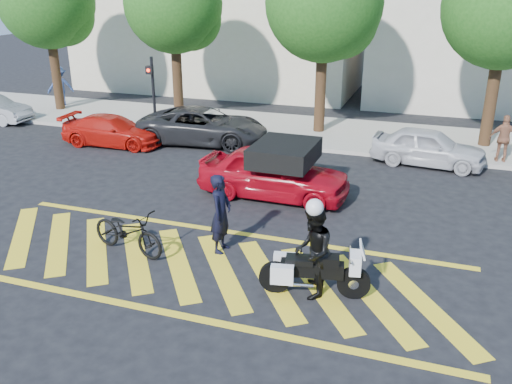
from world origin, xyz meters
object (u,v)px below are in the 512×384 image
(parked_mid_left, at_px, (203,126))
(parked_mid_right, at_px, (428,147))
(red_convertible, at_px, (274,173))
(parked_left, at_px, (113,131))
(police_motorcycle, at_px, (313,271))
(officer_moto, at_px, (313,252))
(officer_bike, at_px, (221,214))
(bicycle, at_px, (128,231))

(parked_mid_left, relative_size, parked_mid_right, 1.31)
(red_convertible, height_order, parked_left, red_convertible)
(police_motorcycle, xyz_separation_m, red_convertible, (-2.34, 4.93, 0.22))
(officer_moto, relative_size, parked_mid_right, 0.51)
(red_convertible, distance_m, parked_mid_left, 6.31)
(parked_left, relative_size, parked_mid_right, 1.04)
(officer_bike, distance_m, officer_moto, 2.77)
(police_motorcycle, height_order, parked_left, parked_left)
(officer_moto, bearing_deg, parked_mid_right, 158.28)
(police_motorcycle, distance_m, red_convertible, 5.46)
(parked_left, xyz_separation_m, parked_mid_left, (3.25, 1.40, 0.12))
(officer_bike, distance_m, red_convertible, 3.73)
(officer_bike, height_order, officer_moto, officer_moto)
(officer_moto, height_order, red_convertible, officer_moto)
(red_convertible, xyz_separation_m, parked_mid_left, (-4.34, 4.59, -0.06))
(officer_bike, xyz_separation_m, bicycle, (-2.06, -0.79, -0.42))
(officer_bike, xyz_separation_m, red_convertible, (0.17, 3.72, -0.20))
(officer_moto, height_order, parked_mid_left, officer_moto)
(bicycle, xyz_separation_m, officer_moto, (4.55, -0.41, 0.43))
(officer_bike, bearing_deg, parked_mid_left, 26.65)
(officer_moto, bearing_deg, red_convertible, -165.29)
(bicycle, distance_m, police_motorcycle, 4.59)
(police_motorcycle, bearing_deg, parked_left, 130.17)
(bicycle, height_order, parked_mid_right, parked_mid_right)
(officer_bike, height_order, parked_left, officer_bike)
(red_convertible, xyz_separation_m, parked_left, (-7.59, 3.19, -0.18))
(police_motorcycle, bearing_deg, parked_mid_left, 114.50)
(police_motorcycle, distance_m, parked_left, 12.83)
(parked_mid_left, bearing_deg, red_convertible, -142.81)
(parked_left, bearing_deg, bicycle, -148.42)
(officer_bike, height_order, red_convertible, officer_bike)
(bicycle, relative_size, police_motorcycle, 0.92)
(officer_moto, distance_m, parked_mid_right, 9.70)
(police_motorcycle, bearing_deg, officer_bike, 143.70)
(parked_mid_right, bearing_deg, parked_mid_left, 96.58)
(bicycle, relative_size, parked_mid_left, 0.41)
(officer_moto, height_order, parked_mid_right, officer_moto)
(officer_bike, distance_m, parked_left, 10.15)
(police_motorcycle, height_order, parked_mid_right, parked_mid_right)
(bicycle, distance_m, parked_mid_left, 9.34)
(red_convertible, bearing_deg, parked_mid_left, 44.62)
(police_motorcycle, distance_m, parked_mid_right, 9.70)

